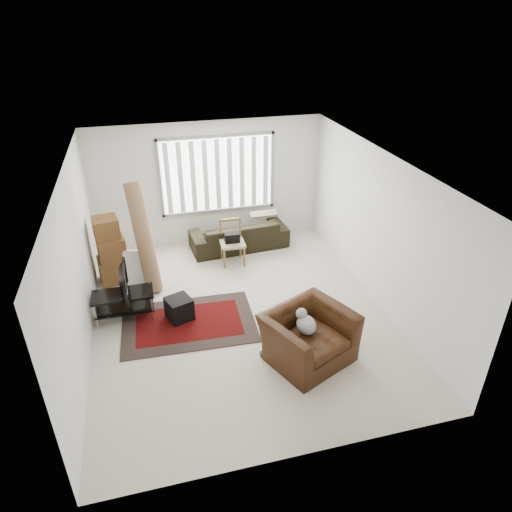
# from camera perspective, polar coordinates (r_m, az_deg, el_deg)

# --- Properties ---
(room) EXTENTS (6.00, 6.02, 2.71)m
(room) POSITION_cam_1_polar(r_m,az_deg,el_deg) (7.68, -2.81, 5.73)
(room) COLOR beige
(room) RESTS_ON ground
(persian_rug) EXTENTS (2.29, 1.58, 0.02)m
(persian_rug) POSITION_cam_1_polar(r_m,az_deg,el_deg) (7.96, -8.39, -8.28)
(persian_rug) COLOR black
(persian_rug) RESTS_ON ground
(tv_stand) EXTENTS (1.02, 0.46, 0.51)m
(tv_stand) POSITION_cam_1_polar(r_m,az_deg,el_deg) (8.12, -16.25, -5.34)
(tv_stand) COLOR black
(tv_stand) RESTS_ON ground
(tv) EXTENTS (0.11, 0.83, 0.48)m
(tv) POSITION_cam_1_polar(r_m,az_deg,el_deg) (7.92, -16.62, -3.07)
(tv) COLOR black
(tv) RESTS_ON tv_stand
(subwoofer) EXTENTS (0.51, 0.51, 0.40)m
(subwoofer) POSITION_cam_1_polar(r_m,az_deg,el_deg) (7.97, -9.57, -6.48)
(subwoofer) COLOR black
(subwoofer) RESTS_ON persian_rug
(moving_boxes) EXTENTS (0.62, 0.58, 1.33)m
(moving_boxes) POSITION_cam_1_polar(r_m,az_deg,el_deg) (9.15, -17.64, 0.43)
(moving_boxes) COLOR brown
(moving_boxes) RESTS_ON ground
(white_flatpack) EXTENTS (0.59, 0.30, 0.73)m
(white_flatpack) POSITION_cam_1_polar(r_m,az_deg,el_deg) (9.00, -14.36, -1.44)
(white_flatpack) COLOR silver
(white_flatpack) RESTS_ON ground
(rolled_rug) EXTENTS (0.56, 0.90, 2.06)m
(rolled_rug) POSITION_cam_1_polar(r_m,az_deg,el_deg) (8.62, -13.88, 2.24)
(rolled_rug) COLOR brown
(rolled_rug) RESTS_ON ground
(sofa) EXTENTS (2.18, 1.08, 0.81)m
(sofa) POSITION_cam_1_polar(r_m,az_deg,el_deg) (10.07, -2.15, 3.21)
(sofa) COLOR black
(sofa) RESTS_ON ground
(side_chair) EXTENTS (0.51, 0.51, 0.92)m
(side_chair) POSITION_cam_1_polar(r_m,az_deg,el_deg) (9.42, -3.01, 1.93)
(side_chair) COLOR #928360
(side_chair) RESTS_ON ground
(armchair) EXTENTS (1.56, 1.48, 0.91)m
(armchair) POSITION_cam_1_polar(r_m,az_deg,el_deg) (6.98, 6.58, -9.62)
(armchair) COLOR #33190A
(armchair) RESTS_ON ground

